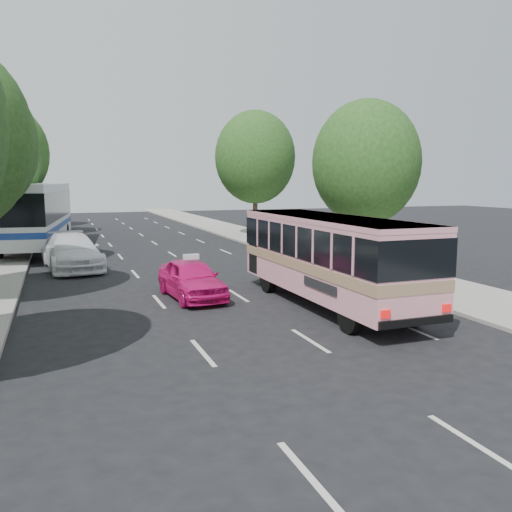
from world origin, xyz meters
name	(u,v)px	position (x,y,z in m)	size (l,w,h in m)	color
ground	(249,325)	(0.00, 0.00, 0.00)	(120.00, 120.00, 0.00)	black
sidewalk_right	(268,241)	(8.50, 20.00, 0.06)	(4.00, 90.00, 0.12)	#9E998E
tree_left_e	(5,150)	(-8.42, 29.94, 6.43)	(6.30, 6.30, 9.82)	#38281E
tree_left_f	(11,159)	(-8.62, 37.94, 6.00)	(5.88, 5.88, 9.16)	#38281E
tree_right_near	(368,158)	(8.78, 7.94, 5.20)	(5.10, 5.10, 7.95)	#38281E
tree_right_far	(256,154)	(9.08, 23.94, 6.12)	(6.00, 6.00, 9.35)	#38281E
pink_bus	(329,251)	(3.32, 1.44, 1.86)	(2.49, 9.41, 2.99)	pink
pink_taxi	(191,279)	(-0.69, 4.17, 0.70)	(1.66, 4.12, 1.40)	#DF1372
white_pickup	(72,252)	(-4.50, 12.38, 0.83)	(2.33, 5.74, 1.67)	white
tour_coach_front	(35,210)	(-6.30, 21.12, 2.40)	(4.35, 13.56, 3.99)	silver
tour_coach_rear	(40,210)	(-6.30, 29.99, 1.98)	(2.71, 11.09, 3.30)	silver
taxi_roof_sign	(191,257)	(-0.69, 4.17, 1.49)	(0.55, 0.18, 0.18)	silver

